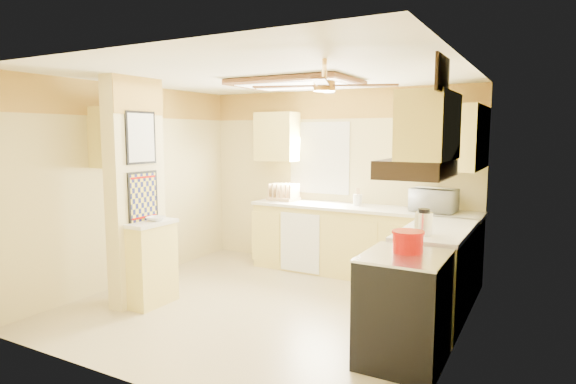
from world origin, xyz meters
The scene contains 34 objects.
floor centered at (0.00, 0.00, 0.00)m, with size 4.00×4.00×0.00m, color #C4B288.
ceiling centered at (0.00, 0.00, 2.50)m, with size 4.00×4.00×0.00m, color white.
wall_back centered at (0.00, 1.90, 1.25)m, with size 4.00×4.00×0.00m, color #DDCA87.
wall_front centered at (0.00, -1.90, 1.25)m, with size 4.00×4.00×0.00m, color #DDCA87.
wall_left centered at (-2.00, 0.00, 1.25)m, with size 3.80×3.80×0.00m, color #DDCA87.
wall_right centered at (2.00, 0.00, 1.25)m, with size 3.80×3.80×0.00m, color #DDCA87.
wallpaper_border centered at (0.00, 1.88, 2.30)m, with size 4.00×0.02×0.40m, color #F9C649.
partition_column centered at (-1.35, -0.55, 1.25)m, with size 0.20×0.70×2.50m, color #DDCA87.
partition_ledge centered at (-1.13, -0.55, 0.45)m, with size 0.25×0.55×0.90m, color #FFE977.
ledge_top centered at (-1.13, -0.55, 0.92)m, with size 0.28×0.58×0.04m, color silver.
lower_cabinets_back centered at (0.50, 1.60, 0.45)m, with size 3.00×0.60×0.90m, color #FFE977.
lower_cabinets_right centered at (1.70, 0.60, 0.45)m, with size 0.60×1.40×0.90m, color #FFE977.
countertop_back centered at (0.50, 1.59, 0.92)m, with size 3.04×0.64×0.04m, color silver.
countertop_right centered at (1.69, 0.60, 0.92)m, with size 0.64×1.44×0.04m, color silver.
dishwasher_panel centered at (-0.25, 1.29, 0.43)m, with size 0.58×0.02×0.80m, color white.
window centered at (-0.25, 1.89, 1.55)m, with size 0.92×0.02×1.02m.
upper_cab_back_left centered at (-0.85, 1.72, 1.85)m, with size 0.60×0.35×0.70m, color #FFE977.
upper_cab_back_right centered at (1.55, 1.72, 1.85)m, with size 0.90×0.35×0.70m, color #FFE977.
upper_cab_right centered at (1.82, 1.25, 1.85)m, with size 0.35×1.00×0.70m, color #FFE977.
upper_cab_left_wall centered at (-1.82, -0.25, 1.85)m, with size 0.35×0.75×0.70m, color #FFE977.
upper_cab_over_stove centered at (1.82, -0.55, 1.95)m, with size 0.35×0.76×0.52m, color #FFE977.
stove centered at (1.67, -0.55, 0.46)m, with size 0.68×0.77×0.92m.
range_hood centered at (1.74, -0.55, 1.62)m, with size 0.50×0.76×0.14m, color black.
poster_menu centered at (-1.24, -0.55, 1.85)m, with size 0.02×0.42×0.57m.
poster_nashville centered at (-1.24, -0.55, 1.20)m, with size 0.02×0.42×0.57m.
ceiling_light_panel centered at (0.10, 0.50, 2.46)m, with size 1.35×0.95×0.06m.
ceiling_fan centered at (1.00, -0.70, 2.29)m, with size 1.15×1.15×0.26m.
vent_grate centered at (1.98, -0.90, 2.30)m, with size 0.02×0.40×0.25m, color black.
microwave centered at (1.44, 1.60, 1.08)m, with size 0.52×0.35×0.29m, color white.
bowl centered at (-1.11, -0.50, 0.96)m, with size 0.20×0.20×0.05m, color white.
dutch_oven centered at (1.66, -0.46, 1.01)m, with size 0.27×0.27×0.18m.
kettle centered at (1.65, 0.15, 1.06)m, with size 0.16×0.16×0.25m.
dish_rack centered at (-0.70, 1.64, 1.03)m, with size 0.45×0.35×0.24m.
utensil_crock centered at (0.42, 1.67, 1.02)m, with size 0.12×0.12×0.23m.
Camera 1 is at (2.67, -4.37, 1.89)m, focal length 30.00 mm.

